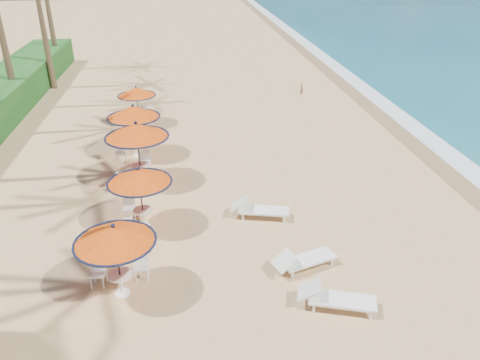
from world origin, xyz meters
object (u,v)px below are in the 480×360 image
(lounger_mid, at_px, (303,260))
(station_2, at_px, (137,139))
(station_3, at_px, (133,117))
(station_4, at_px, (137,96))
(station_0, at_px, (115,240))
(lounger_near, at_px, (334,298))
(station_1, at_px, (138,182))
(lounger_far, at_px, (258,209))

(lounger_mid, bearing_deg, station_2, 110.18)
(station_3, relative_size, station_4, 1.17)
(station_4, bearing_deg, lounger_mid, -67.01)
(station_0, bearing_deg, station_2, 89.12)
(station_0, height_order, lounger_mid, station_0)
(station_2, height_order, lounger_near, station_2)
(station_2, relative_size, lounger_mid, 1.27)
(station_1, relative_size, lounger_far, 1.05)
(station_2, xyz_separation_m, station_4, (-0.55, 7.19, -0.39))
(station_2, relative_size, station_3, 1.07)
(station_2, height_order, station_3, station_2)
(station_3, xyz_separation_m, lounger_near, (6.06, -11.05, -1.56))
(station_2, distance_m, station_3, 2.87)
(station_3, distance_m, lounger_near, 12.70)
(station_1, height_order, lounger_far, station_1)
(station_1, bearing_deg, station_4, 94.29)
(station_1, distance_m, station_3, 6.29)
(station_2, bearing_deg, lounger_near, -55.45)
(station_0, xyz_separation_m, station_3, (-0.30, 9.70, 0.14))
(station_0, bearing_deg, station_1, 84.25)
(station_2, height_order, station_4, station_2)
(station_2, bearing_deg, station_3, 98.08)
(lounger_mid, bearing_deg, station_1, 129.88)
(lounger_far, bearing_deg, station_2, 156.08)
(station_0, distance_m, lounger_far, 5.88)
(station_0, xyz_separation_m, lounger_far, (4.45, 3.57, -1.42))
(station_0, xyz_separation_m, station_1, (0.35, 3.45, -0.02))
(station_4, bearing_deg, station_3, -88.02)
(station_0, distance_m, station_2, 6.87)
(lounger_near, relative_size, lounger_far, 1.01)
(station_1, xyz_separation_m, station_4, (-0.80, 10.60, -0.18))
(station_3, xyz_separation_m, lounger_mid, (5.63, -9.27, -1.57))
(station_3, relative_size, lounger_mid, 1.19)
(station_4, distance_m, lounger_mid, 14.85)
(lounger_mid, bearing_deg, station_0, 165.73)
(lounger_near, height_order, lounger_far, lounger_near)
(station_1, bearing_deg, station_0, -95.75)
(station_0, distance_m, station_4, 14.06)
(station_4, xyz_separation_m, lounger_near, (6.21, -15.40, -1.21))
(station_4, bearing_deg, station_0, -88.17)
(lounger_near, bearing_deg, lounger_mid, 120.86)
(station_2, bearing_deg, station_0, -90.88)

